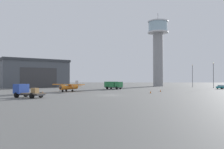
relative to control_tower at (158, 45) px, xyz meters
The scene contains 12 objects.
ground_plane 69.86m from the control_tower, 107.25° to the right, with size 400.00×400.00×0.00m, color #60605E.
control_tower is the anchor object (origin of this frame).
hangar 60.70m from the control_tower, 165.30° to the right, with size 35.15×34.46×11.61m.
airplane_orange 62.78m from the control_tower, 121.88° to the right, with size 9.64×7.71×2.99m.
truck_flatbed_blue 81.21m from the control_tower, 116.08° to the right, with size 6.28×4.57×2.48m.
truck_box_green 44.48m from the control_tower, 120.29° to the right, with size 6.40×5.30×2.56m.
car_teal 39.98m from the control_tower, 59.38° to the right, with size 4.53×3.54×1.37m.
light_post_west 22.90m from the control_tower, 42.80° to the right, with size 0.44×0.44×9.76m.
light_post_east 32.54m from the control_tower, 53.12° to the right, with size 0.44×0.44×9.75m.
traffic_cone_near_left 71.16m from the control_tower, 122.16° to the right, with size 0.36×0.36×0.56m.
traffic_cone_near_right 61.09m from the control_tower, 100.37° to the right, with size 0.36×0.36×0.73m.
traffic_cone_mid_apron 53.93m from the control_tower, 97.88° to the right, with size 0.36×0.36×0.68m.
Camera 1 is at (3.06, -47.48, 3.33)m, focal length 36.21 mm.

